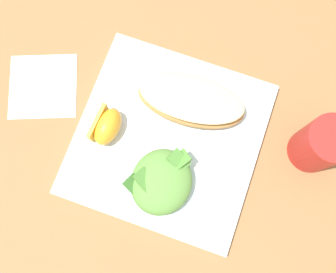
{
  "coord_description": "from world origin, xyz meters",
  "views": [
    {
      "loc": [
        0.12,
        0.04,
        0.61
      ],
      "look_at": [
        0.0,
        0.0,
        0.03
      ],
      "focal_mm": 41.86,
      "sensor_mm": 36.0,
      "label": 1
    }
  ],
  "objects_px": {
    "cheesy_pizza_bread": "(191,100)",
    "drinking_red_cup": "(321,145)",
    "green_salad_pile": "(161,181)",
    "white_plate": "(168,139)",
    "paper_napkin": "(43,86)",
    "orange_wedge_front": "(107,126)"
  },
  "relations": [
    {
      "from": "white_plate",
      "to": "cheesy_pizza_bread",
      "type": "bearing_deg",
      "value": 166.67
    },
    {
      "from": "orange_wedge_front",
      "to": "drinking_red_cup",
      "type": "xyz_separation_m",
      "value": [
        -0.08,
        0.31,
        0.01
      ]
    },
    {
      "from": "drinking_red_cup",
      "to": "paper_napkin",
      "type": "bearing_deg",
      "value": -84.6
    },
    {
      "from": "white_plate",
      "to": "paper_napkin",
      "type": "height_order",
      "value": "white_plate"
    },
    {
      "from": "white_plate",
      "to": "drinking_red_cup",
      "type": "bearing_deg",
      "value": 105.02
    },
    {
      "from": "white_plate",
      "to": "green_salad_pile",
      "type": "bearing_deg",
      "value": 11.54
    },
    {
      "from": "white_plate",
      "to": "cheesy_pizza_bread",
      "type": "distance_m",
      "value": 0.07
    },
    {
      "from": "drinking_red_cup",
      "to": "cheesy_pizza_bread",
      "type": "bearing_deg",
      "value": -91.63
    },
    {
      "from": "cheesy_pizza_bread",
      "to": "drinking_red_cup",
      "type": "bearing_deg",
      "value": 88.37
    },
    {
      "from": "paper_napkin",
      "to": "white_plate",
      "type": "bearing_deg",
      "value": 85.8
    },
    {
      "from": "orange_wedge_front",
      "to": "paper_napkin",
      "type": "height_order",
      "value": "orange_wedge_front"
    },
    {
      "from": "cheesy_pizza_bread",
      "to": "paper_napkin",
      "type": "bearing_deg",
      "value": -78.8
    },
    {
      "from": "orange_wedge_front",
      "to": "paper_napkin",
      "type": "distance_m",
      "value": 0.14
    },
    {
      "from": "drinking_red_cup",
      "to": "green_salad_pile",
      "type": "bearing_deg",
      "value": -57.84
    },
    {
      "from": "green_salad_pile",
      "to": "orange_wedge_front",
      "type": "xyz_separation_m",
      "value": [
        -0.05,
        -0.11,
        -0.0
      ]
    },
    {
      "from": "white_plate",
      "to": "cheesy_pizza_bread",
      "type": "xyz_separation_m",
      "value": [
        -0.06,
        0.02,
        0.03
      ]
    },
    {
      "from": "white_plate",
      "to": "green_salad_pile",
      "type": "distance_m",
      "value": 0.08
    },
    {
      "from": "green_salad_pile",
      "to": "orange_wedge_front",
      "type": "height_order",
      "value": "green_salad_pile"
    },
    {
      "from": "white_plate",
      "to": "paper_napkin",
      "type": "xyz_separation_m",
      "value": [
        -0.02,
        -0.22,
        -0.01
      ]
    },
    {
      "from": "green_salad_pile",
      "to": "cheesy_pizza_bread",
      "type": "bearing_deg",
      "value": 179.57
    },
    {
      "from": "drinking_red_cup",
      "to": "white_plate",
      "type": "bearing_deg",
      "value": -74.98
    },
    {
      "from": "orange_wedge_front",
      "to": "paper_napkin",
      "type": "xyz_separation_m",
      "value": [
        -0.03,
        -0.13,
        -0.03
      ]
    }
  ]
}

